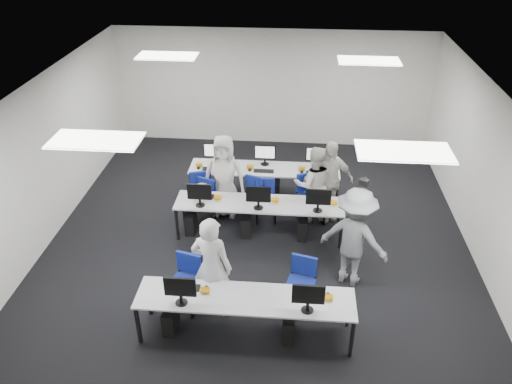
# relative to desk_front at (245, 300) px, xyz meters

# --- Properties ---
(room) EXTENTS (9.00, 9.02, 3.00)m
(room) POSITION_rel_desk_front_xyz_m (0.00, 2.40, 0.82)
(room) COLOR black
(room) RESTS_ON ground
(ceiling_panels) EXTENTS (5.20, 4.60, 0.02)m
(ceiling_panels) POSITION_rel_desk_front_xyz_m (0.00, 2.40, 2.30)
(ceiling_panels) COLOR white
(ceiling_panels) RESTS_ON room
(desk_front) EXTENTS (3.20, 0.70, 0.73)m
(desk_front) POSITION_rel_desk_front_xyz_m (0.00, 0.00, 0.00)
(desk_front) COLOR #B3B5B7
(desk_front) RESTS_ON ground
(desk_mid) EXTENTS (3.20, 0.70, 0.73)m
(desk_mid) POSITION_rel_desk_front_xyz_m (0.00, 2.60, 0.00)
(desk_mid) COLOR #B3B5B7
(desk_mid) RESTS_ON ground
(desk_back) EXTENTS (3.20, 0.70, 0.73)m
(desk_back) POSITION_rel_desk_front_xyz_m (0.00, 4.00, 0.00)
(desk_back) COLOR #B3B5B7
(desk_back) RESTS_ON ground
(equipment_front) EXTENTS (2.51, 0.41, 1.19)m
(equipment_front) POSITION_rel_desk_front_xyz_m (-0.19, -0.02, -0.32)
(equipment_front) COLOR #0D2EB5
(equipment_front) RESTS_ON desk_front
(equipment_mid) EXTENTS (2.91, 0.41, 1.19)m
(equipment_mid) POSITION_rel_desk_front_xyz_m (-0.19, 2.58, -0.32)
(equipment_mid) COLOR white
(equipment_mid) RESTS_ON desk_mid
(equipment_back) EXTENTS (2.91, 0.41, 1.19)m
(equipment_back) POSITION_rel_desk_front_xyz_m (0.19, 4.02, -0.32)
(equipment_back) COLOR white
(equipment_back) RESTS_ON desk_back
(chair_0) EXTENTS (0.56, 0.59, 0.92)m
(chair_0) POSITION_rel_desk_front_xyz_m (-1.02, 0.53, -0.39)
(chair_0) COLOR navy
(chair_0) RESTS_ON ground
(chair_1) EXTENTS (0.54, 0.57, 0.89)m
(chair_1) POSITION_rel_desk_front_xyz_m (0.81, 0.67, -0.40)
(chair_1) COLOR navy
(chair_1) RESTS_ON ground
(chair_2) EXTENTS (0.59, 0.61, 0.94)m
(chair_2) POSITION_rel_desk_front_xyz_m (-1.21, 3.16, -0.38)
(chair_2) COLOR navy
(chair_2) RESTS_ON ground
(chair_3) EXTENTS (0.47, 0.50, 0.84)m
(chair_3) POSITION_rel_desk_front_xyz_m (0.09, 3.18, -0.42)
(chair_3) COLOR navy
(chair_3) RESTS_ON ground
(chair_4) EXTENTS (0.63, 0.66, 0.99)m
(chair_4) POSITION_rel_desk_front_xyz_m (0.99, 3.19, -0.37)
(chair_4) COLOR navy
(chair_4) RESTS_ON ground
(chair_5) EXTENTS (0.57, 0.59, 0.87)m
(chair_5) POSITION_rel_desk_front_xyz_m (-1.05, 3.37, -0.41)
(chair_5) COLOR navy
(chair_5) RESTS_ON ground
(chair_6) EXTENTS (0.57, 0.59, 0.88)m
(chair_6) POSITION_rel_desk_front_xyz_m (-0.09, 3.53, -0.40)
(chair_6) COLOR navy
(chair_6) RESTS_ON ground
(chair_7) EXTENTS (0.48, 0.51, 0.90)m
(chair_7) POSITION_rel_desk_front_xyz_m (1.09, 3.39, -0.40)
(chair_7) COLOR navy
(chair_7) RESTS_ON ground
(handbag) EXTENTS (0.42, 0.35, 0.30)m
(handbag) POSITION_rel_desk_front_xyz_m (-1.13, 2.73, 0.20)
(handbag) COLOR #906D4A
(handbag) RESTS_ON desk_mid
(student_0) EXTENTS (0.72, 0.54, 1.77)m
(student_0) POSITION_rel_desk_front_xyz_m (-0.56, 0.46, 0.21)
(student_0) COLOR #B8B7AD
(student_0) RESTS_ON ground
(student_1) EXTENTS (0.85, 0.70, 1.62)m
(student_1) POSITION_rel_desk_front_xyz_m (1.03, 3.25, 0.13)
(student_1) COLOR #B8B7AD
(student_1) RESTS_ON ground
(student_2) EXTENTS (0.88, 0.60, 1.75)m
(student_2) POSITION_rel_desk_front_xyz_m (-0.76, 3.32, 0.20)
(student_2) COLOR #B8B7AD
(student_2) RESTS_ON ground
(student_3) EXTENTS (1.05, 0.55, 1.71)m
(student_3) POSITION_rel_desk_front_xyz_m (1.32, 3.34, 0.18)
(student_3) COLOR #B8B7AD
(student_3) RESTS_ON ground
(photographer) EXTENTS (1.34, 1.10, 1.81)m
(photographer) POSITION_rel_desk_front_xyz_m (1.67, 1.38, 0.22)
(photographer) COLOR slate
(photographer) RESTS_ON ground
(dslr_camera) EXTENTS (0.20, 0.22, 0.10)m
(dslr_camera) POSITION_rel_desk_front_xyz_m (1.74, 1.54, 1.19)
(dslr_camera) COLOR black
(dslr_camera) RESTS_ON photographer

